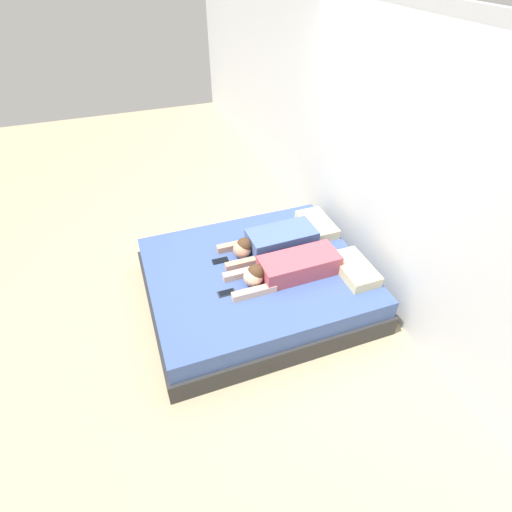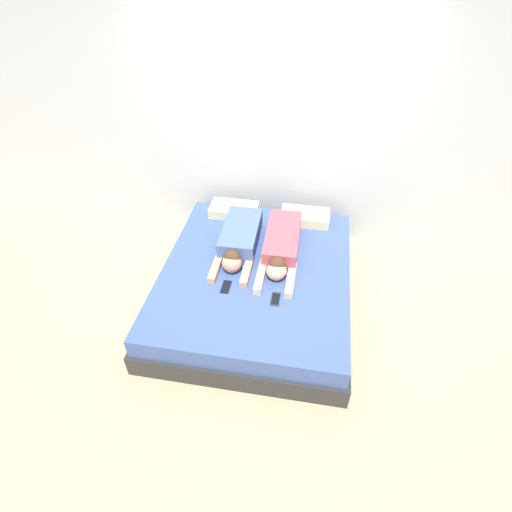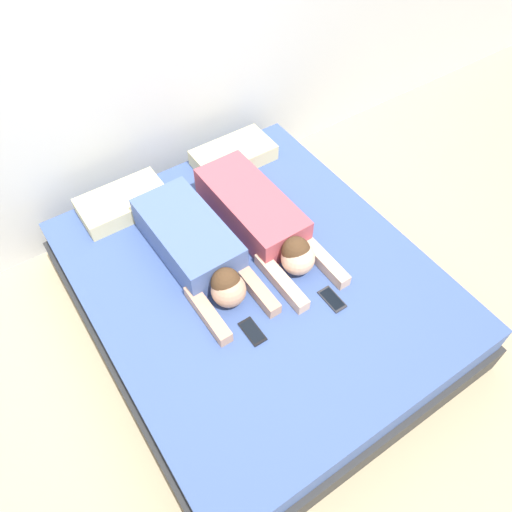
{
  "view_description": "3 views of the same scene",
  "coord_description": "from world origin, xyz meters",
  "px_view_note": "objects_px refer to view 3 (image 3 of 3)",
  "views": [
    {
      "loc": [
        2.74,
        -1.0,
        2.92
      ],
      "look_at": [
        0.0,
        0.0,
        0.55
      ],
      "focal_mm": 28.0,
      "sensor_mm": 36.0,
      "label": 1
    },
    {
      "loc": [
        0.47,
        -2.74,
        2.91
      ],
      "look_at": [
        0.0,
        0.0,
        0.55
      ],
      "focal_mm": 28.0,
      "sensor_mm": 36.0,
      "label": 2
    },
    {
      "loc": [
        -0.9,
        -1.35,
        2.59
      ],
      "look_at": [
        0.0,
        0.0,
        0.55
      ],
      "focal_mm": 35.0,
      "sensor_mm": 36.0,
      "label": 3
    }
  ],
  "objects_px": {
    "bed": "(256,294)",
    "cell_phone_right": "(332,299)",
    "person_right": "(261,218)",
    "person_left": "(196,248)",
    "cell_phone_left": "(252,331)",
    "pillow_head_right": "(234,155)",
    "pillow_head_left": "(123,203)"
  },
  "relations": [
    {
      "from": "pillow_head_right",
      "to": "cell_phone_left",
      "type": "bearing_deg",
      "value": -118.16
    },
    {
      "from": "pillow_head_right",
      "to": "bed",
      "type": "bearing_deg",
      "value": -114.79
    },
    {
      "from": "person_left",
      "to": "pillow_head_left",
      "type": "bearing_deg",
      "value": 106.81
    },
    {
      "from": "pillow_head_left",
      "to": "person_left",
      "type": "height_order",
      "value": "person_left"
    },
    {
      "from": "cell_phone_right",
      "to": "person_left",
      "type": "bearing_deg",
      "value": 125.45
    },
    {
      "from": "bed",
      "to": "cell_phone_right",
      "type": "height_order",
      "value": "cell_phone_right"
    },
    {
      "from": "person_left",
      "to": "person_right",
      "type": "xyz_separation_m",
      "value": [
        0.42,
        -0.01,
        -0.01
      ]
    },
    {
      "from": "person_right",
      "to": "person_left",
      "type": "bearing_deg",
      "value": 178.02
    },
    {
      "from": "pillow_head_right",
      "to": "person_right",
      "type": "relative_size",
      "value": 0.48
    },
    {
      "from": "person_right",
      "to": "bed",
      "type": "bearing_deg",
      "value": -129.44
    },
    {
      "from": "bed",
      "to": "cell_phone_right",
      "type": "bearing_deg",
      "value": -57.55
    },
    {
      "from": "bed",
      "to": "cell_phone_left",
      "type": "height_order",
      "value": "cell_phone_left"
    },
    {
      "from": "person_right",
      "to": "cell_phone_right",
      "type": "xyz_separation_m",
      "value": [
        0.03,
        -0.61,
        -0.09
      ]
    },
    {
      "from": "pillow_head_right",
      "to": "person_right",
      "type": "bearing_deg",
      "value": -107.38
    },
    {
      "from": "bed",
      "to": "person_right",
      "type": "bearing_deg",
      "value": 50.56
    },
    {
      "from": "pillow_head_left",
      "to": "person_left",
      "type": "xyz_separation_m",
      "value": [
        0.18,
        -0.58,
        0.05
      ]
    },
    {
      "from": "bed",
      "to": "person_left",
      "type": "relative_size",
      "value": 2.14
    },
    {
      "from": "bed",
      "to": "pillow_head_right",
      "type": "relative_size",
      "value": 4.06
    },
    {
      "from": "person_left",
      "to": "cell_phone_right",
      "type": "xyz_separation_m",
      "value": [
        0.45,
        -0.63,
        -0.09
      ]
    },
    {
      "from": "bed",
      "to": "person_left",
      "type": "height_order",
      "value": "person_left"
    },
    {
      "from": "pillow_head_right",
      "to": "cell_phone_left",
      "type": "xyz_separation_m",
      "value": [
        -0.61,
        -1.14,
        -0.05
      ]
    },
    {
      "from": "pillow_head_right",
      "to": "cell_phone_right",
      "type": "height_order",
      "value": "pillow_head_right"
    },
    {
      "from": "person_right",
      "to": "cell_phone_right",
      "type": "distance_m",
      "value": 0.62
    },
    {
      "from": "bed",
      "to": "person_right",
      "type": "relative_size",
      "value": 1.95
    },
    {
      "from": "bed",
      "to": "pillow_head_left",
      "type": "relative_size",
      "value": 4.06
    },
    {
      "from": "pillow_head_right",
      "to": "person_left",
      "type": "relative_size",
      "value": 0.53
    },
    {
      "from": "person_right",
      "to": "cell_phone_left",
      "type": "bearing_deg",
      "value": -127.98
    },
    {
      "from": "bed",
      "to": "pillow_head_left",
      "type": "bearing_deg",
      "value": 114.79
    },
    {
      "from": "pillow_head_left",
      "to": "person_right",
      "type": "relative_size",
      "value": 0.48
    },
    {
      "from": "person_right",
      "to": "cell_phone_left",
      "type": "xyz_separation_m",
      "value": [
        -0.42,
        -0.54,
        -0.09
      ]
    },
    {
      "from": "pillow_head_right",
      "to": "cell_phone_right",
      "type": "relative_size",
      "value": 3.28
    },
    {
      "from": "cell_phone_left",
      "to": "person_right",
      "type": "bearing_deg",
      "value": 52.02
    }
  ]
}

